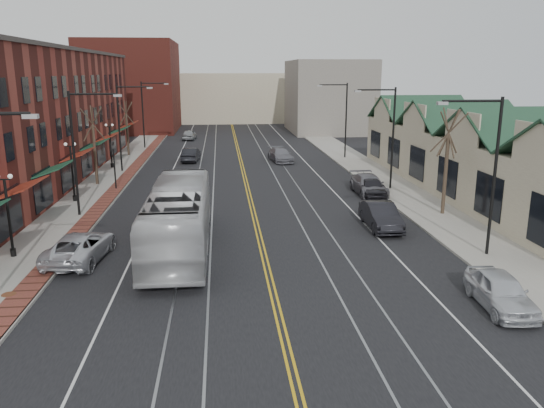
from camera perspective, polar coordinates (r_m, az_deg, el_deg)
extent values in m
plane|color=black|center=(21.10, 0.77, -12.16)|extent=(160.00, 160.00, 0.00)
cube|color=gray|center=(41.11, -19.33, 0.26)|extent=(4.00, 120.00, 0.15)
cube|color=gray|center=(42.32, 14.06, 1.02)|extent=(4.00, 120.00, 0.15)
cube|color=maroon|center=(48.98, -26.01, 8.19)|extent=(10.00, 50.00, 11.00)
cube|color=#B4A68B|center=(44.28, 21.58, 3.95)|extent=(8.00, 36.00, 4.60)
cube|color=maroon|center=(89.92, -14.79, 12.14)|extent=(14.00, 18.00, 14.00)
cube|color=#B4A68B|center=(103.95, -4.49, 11.37)|extent=(22.00, 14.00, 9.00)
cube|color=slate|center=(85.63, 6.08, 11.43)|extent=(12.00, 16.00, 11.00)
cube|color=#999999|center=(19.92, -24.54, 8.57)|extent=(0.50, 0.25, 0.15)
cylinder|color=black|center=(36.43, -20.53, 5.01)|extent=(0.16, 0.16, 8.00)
cylinder|color=black|center=(35.72, -18.69, 11.14)|extent=(3.00, 0.12, 0.12)
cube|color=#999999|center=(35.42, -16.27, 11.13)|extent=(0.50, 0.25, 0.15)
cylinder|color=black|center=(51.93, -16.11, 7.80)|extent=(0.16, 0.16, 8.00)
cylinder|color=black|center=(51.44, -14.72, 12.09)|extent=(3.00, 0.12, 0.12)
cube|color=#999999|center=(51.23, -13.03, 12.07)|extent=(0.50, 0.25, 0.15)
cylinder|color=black|center=(67.67, -13.71, 9.29)|extent=(0.16, 0.16, 8.00)
cylinder|color=black|center=(67.29, -12.61, 12.57)|extent=(3.00, 0.12, 0.12)
cube|color=#999999|center=(67.13, -11.31, 12.55)|extent=(0.50, 0.25, 0.15)
cylinder|color=black|center=(28.77, 22.80, 2.60)|extent=(0.16, 0.16, 8.00)
cylinder|color=black|center=(27.65, 20.77, 10.32)|extent=(3.00, 0.12, 0.12)
cube|color=#999999|center=(27.03, 17.85, 10.28)|extent=(0.50, 0.25, 0.15)
cylinder|color=black|center=(43.33, 12.87, 6.86)|extent=(0.16, 0.16, 8.00)
cylinder|color=black|center=(42.60, 11.20, 11.96)|extent=(3.00, 0.12, 0.12)
cube|color=#999999|center=(42.20, 9.20, 11.89)|extent=(0.50, 0.25, 0.15)
cylinder|color=black|center=(58.65, 7.97, 8.87)|extent=(0.16, 0.16, 8.00)
cylinder|color=black|center=(58.11, 6.62, 12.62)|extent=(3.00, 0.12, 0.12)
cube|color=#999999|center=(57.82, 5.13, 12.55)|extent=(0.50, 0.25, 0.15)
cylinder|color=black|center=(30.23, -26.07, -4.69)|extent=(0.28, 0.28, 0.40)
cylinder|color=black|center=(29.74, -26.44, -1.40)|extent=(0.14, 0.14, 4.00)
cube|color=black|center=(29.32, -26.86, 2.37)|extent=(0.60, 0.06, 0.06)
sphere|color=white|center=(29.19, -26.35, 2.68)|extent=(0.24, 0.24, 0.24)
cylinder|color=black|center=(41.25, -20.44, 0.60)|extent=(0.28, 0.28, 0.40)
cylinder|color=black|center=(40.89, -20.66, 3.05)|extent=(0.14, 0.14, 4.00)
cube|color=black|center=(40.59, -20.90, 5.82)|extent=(0.60, 0.06, 0.06)
sphere|color=white|center=(40.65, -21.33, 6.01)|extent=(0.24, 0.24, 0.24)
sphere|color=white|center=(40.49, -20.51, 6.05)|extent=(0.24, 0.24, 0.24)
cylinder|color=black|center=(54.63, -16.82, 4.01)|extent=(0.28, 0.28, 0.40)
cylinder|color=black|center=(54.36, -16.95, 5.88)|extent=(0.14, 0.14, 4.00)
cube|color=black|center=(54.13, -17.10, 7.97)|extent=(0.60, 0.06, 0.06)
sphere|color=white|center=(54.18, -17.43, 8.11)|extent=(0.24, 0.24, 0.24)
sphere|color=white|center=(54.06, -16.80, 8.14)|extent=(0.24, 0.24, 0.24)
cylinder|color=#382B21|center=(46.49, -18.49, 5.03)|extent=(0.24, 0.24, 4.90)
cylinder|color=#382B21|center=(46.19, -18.74, 8.15)|extent=(0.58, 1.37, 2.90)
cylinder|color=#382B21|center=(46.19, -18.74, 8.15)|extent=(1.60, 0.66, 2.78)
cylinder|color=#382B21|center=(46.19, -18.74, 8.15)|extent=(0.53, 1.23, 2.96)
cylinder|color=#382B21|center=(46.19, -18.74, 8.15)|extent=(1.69, 1.03, 2.64)
cylinder|color=#382B21|center=(46.19, -18.74, 8.15)|extent=(1.78, 1.29, 2.48)
cylinder|color=#382B21|center=(62.08, -15.29, 7.19)|extent=(0.24, 0.24, 4.55)
cylinder|color=#382B21|center=(61.86, -15.44, 9.38)|extent=(0.55, 1.28, 2.69)
cylinder|color=#382B21|center=(61.86, -15.44, 9.38)|extent=(1.49, 0.62, 2.58)
cylinder|color=#382B21|center=(61.86, -15.44, 9.38)|extent=(0.50, 1.15, 2.75)
cylinder|color=#382B21|center=(61.86, -15.44, 9.38)|extent=(1.57, 0.97, 2.45)
cylinder|color=#382B21|center=(61.86, -15.44, 9.38)|extent=(1.66, 1.20, 2.30)
cylinder|color=#382B21|center=(36.51, 18.15, 3.03)|extent=(0.24, 0.24, 5.25)
cylinder|color=#382B21|center=(36.12, 18.48, 7.27)|extent=(0.61, 1.46, 3.10)
cylinder|color=#382B21|center=(36.12, 18.48, 7.27)|extent=(1.70, 0.70, 2.97)
cylinder|color=#382B21|center=(36.12, 18.48, 7.27)|extent=(0.56, 1.31, 3.17)
cylinder|color=#382B21|center=(36.12, 18.48, 7.27)|extent=(1.80, 1.10, 2.82)
cylinder|color=#382B21|center=(36.12, 18.48, 7.27)|extent=(1.90, 1.37, 2.65)
cylinder|color=#592D19|center=(25.35, -26.45, -8.69)|extent=(0.60, 0.60, 0.02)
cylinder|color=#592D19|center=(29.76, -23.14, -5.05)|extent=(0.60, 0.60, 0.02)
cylinder|color=black|center=(44.30, -16.57, 3.64)|extent=(0.12, 0.12, 3.20)
imported|color=black|center=(44.03, -16.72, 5.87)|extent=(0.18, 0.15, 0.90)
imported|color=silver|center=(28.55, -9.97, -1.48)|extent=(2.99, 12.78, 3.56)
imported|color=silver|center=(28.52, -19.94, -4.34)|extent=(3.01, 5.52, 1.47)
imported|color=silver|center=(23.52, 23.36, -8.59)|extent=(2.03, 4.40, 1.46)
imported|color=black|center=(32.91, 11.62, -1.26)|extent=(1.76, 4.81, 1.57)
imported|color=slate|center=(41.93, 10.35, 2.04)|extent=(2.17, 5.21, 1.51)
imported|color=black|center=(41.26, 10.62, 1.81)|extent=(1.87, 4.36, 1.47)
imported|color=black|center=(57.27, -8.71, 5.27)|extent=(1.94, 4.53, 1.45)
imported|color=slate|center=(56.47, 0.93, 5.29)|extent=(2.61, 5.12, 1.42)
imported|color=#9DA0A3|center=(75.77, -8.88, 7.39)|extent=(2.07, 4.41, 1.46)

